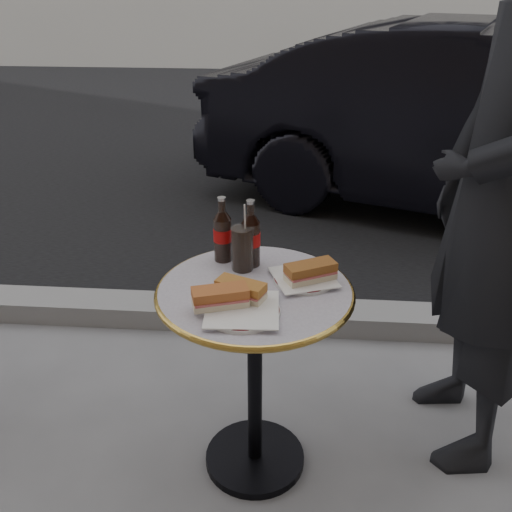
# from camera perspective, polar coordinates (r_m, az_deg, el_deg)

# --- Properties ---
(ground) EXTENTS (80.00, 80.00, 0.00)m
(ground) POSITION_cam_1_polar(r_m,az_deg,el_deg) (2.23, -0.11, -19.74)
(ground) COLOR gray
(ground) RESTS_ON ground
(asphalt_road) EXTENTS (40.00, 8.00, 0.00)m
(asphalt_road) POSITION_cam_1_polar(r_m,az_deg,el_deg) (6.73, 3.44, 12.91)
(asphalt_road) COLOR black
(asphalt_road) RESTS_ON ground
(curb) EXTENTS (40.00, 0.20, 0.12)m
(curb) POSITION_cam_1_polar(r_m,az_deg,el_deg) (2.90, 1.34, -6.01)
(curb) COLOR gray
(curb) RESTS_ON ground
(bistro_table) EXTENTS (0.62, 0.62, 0.73)m
(bistro_table) POSITION_cam_1_polar(r_m,az_deg,el_deg) (1.98, -0.12, -12.45)
(bistro_table) COLOR #BAB2C4
(bistro_table) RESTS_ON ground
(plate_left) EXTENTS (0.25, 0.25, 0.01)m
(plate_left) POSITION_cam_1_polar(r_m,az_deg,el_deg) (1.65, -1.39, -5.57)
(plate_left) COLOR white
(plate_left) RESTS_ON bistro_table
(plate_right) EXTENTS (0.22, 0.22, 0.01)m
(plate_right) POSITION_cam_1_polar(r_m,az_deg,el_deg) (1.82, 4.79, -2.32)
(plate_right) COLOR silver
(plate_right) RESTS_ON bistro_table
(sandwich_left_a) EXTENTS (0.18, 0.12, 0.06)m
(sandwich_left_a) POSITION_cam_1_polar(r_m,az_deg,el_deg) (1.65, -3.60, -4.22)
(sandwich_left_a) COLOR #B55F2E
(sandwich_left_a) RESTS_ON plate_left
(sandwich_left_b) EXTENTS (0.16, 0.12, 0.05)m
(sandwich_left_b) POSITION_cam_1_polar(r_m,az_deg,el_deg) (1.69, -1.53, -3.46)
(sandwich_left_b) COLOR #B16C2D
(sandwich_left_b) RESTS_ON plate_left
(sandwich_right) EXTENTS (0.18, 0.14, 0.06)m
(sandwich_right) POSITION_cam_1_polar(r_m,az_deg,el_deg) (1.79, 5.46, -1.65)
(sandwich_right) COLOR #955725
(sandwich_right) RESTS_ON plate_right
(cola_bottle_left) EXTENTS (0.08, 0.08, 0.23)m
(cola_bottle_left) POSITION_cam_1_polar(r_m,az_deg,el_deg) (1.90, -3.37, 2.69)
(cola_bottle_left) COLOR black
(cola_bottle_left) RESTS_ON bistro_table
(cola_bottle_right) EXTENTS (0.08, 0.08, 0.23)m
(cola_bottle_right) POSITION_cam_1_polar(r_m,az_deg,el_deg) (1.86, -0.53, 2.31)
(cola_bottle_right) COLOR black
(cola_bottle_right) RESTS_ON bistro_table
(cola_glass) EXTENTS (0.10, 0.10, 0.15)m
(cola_glass) POSITION_cam_1_polar(r_m,az_deg,el_deg) (1.85, -1.37, 0.79)
(cola_glass) COLOR black
(cola_glass) RESTS_ON bistro_table
(parked_car) EXTENTS (2.65, 4.19, 1.30)m
(parked_car) POSITION_cam_1_polar(r_m,az_deg,el_deg) (4.39, 22.00, 12.21)
(parked_car) COLOR black
(parked_car) RESTS_ON ground
(pedestrian) EXTENTS (0.53, 0.75, 1.94)m
(pedestrian) POSITION_cam_1_polar(r_m,az_deg,el_deg) (1.96, 23.41, 5.23)
(pedestrian) COLOR black
(pedestrian) RESTS_ON ground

